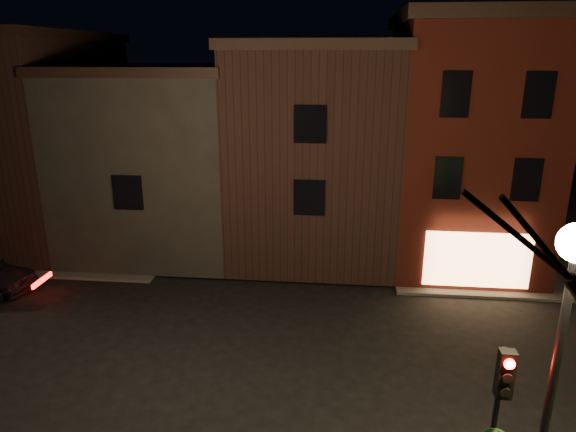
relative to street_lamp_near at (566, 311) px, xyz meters
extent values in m
plane|color=black|center=(-6.20, 6.00, -5.18)|extent=(120.00, 120.00, 0.00)
cube|color=#2D2B28|center=(-26.20, 26.00, -5.12)|extent=(30.00, 30.00, 0.12)
cube|color=#40110B|center=(1.80, 15.50, -0.06)|extent=(6.00, 8.00, 10.00)
cube|color=black|center=(1.80, 15.50, 5.19)|extent=(6.50, 8.50, 0.50)
cube|color=#F5B06E|center=(1.80, 11.45, -3.76)|extent=(4.00, 0.12, 2.20)
cube|color=black|center=(-4.70, 16.50, -0.56)|extent=(7.00, 10.00, 9.00)
cube|color=black|center=(-4.70, 16.50, 4.14)|extent=(7.30, 10.30, 0.40)
cube|color=black|center=(-11.95, 16.50, -1.06)|extent=(7.50, 10.00, 8.00)
cube|color=black|center=(-11.95, 16.50, 3.14)|extent=(7.80, 10.30, 0.40)
cube|color=black|center=(-19.20, 16.50, -0.31)|extent=(7.00, 10.00, 9.50)
cube|color=black|center=(-19.20, 16.50, 4.64)|extent=(7.30, 10.30, 0.40)
cylinder|color=black|center=(0.00, 0.00, -2.06)|extent=(0.14, 0.14, 6.00)
cube|color=black|center=(-0.60, 0.42, -1.46)|extent=(0.28, 0.22, 0.90)
cylinder|color=#FF0C07|center=(-0.60, 0.30, -1.18)|extent=(0.18, 0.06, 0.18)
cylinder|color=black|center=(-0.60, 0.30, -1.46)|extent=(0.18, 0.06, 0.18)
cylinder|color=black|center=(-0.60, 0.30, -1.74)|extent=(0.18, 0.06, 0.18)
camera|label=1|loc=(-3.51, -7.51, 3.77)|focal=32.00mm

